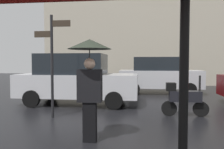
{
  "coord_description": "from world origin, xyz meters",
  "views": [
    {
      "loc": [
        0.17,
        -2.67,
        1.62
      ],
      "look_at": [
        -0.65,
        3.89,
        1.28
      ],
      "focal_mm": 37.34,
      "sensor_mm": 36.0,
      "label": 1
    }
  ],
  "objects": [
    {
      "name": "parked_car_distant",
      "position": [
        -2.32,
        6.14,
        0.98
      ],
      "size": [
        4.6,
        2.01,
        1.95
      ],
      "rotation": [
        0.0,
        0.0,
        -0.3
      ],
      "color": "silver",
      "rests_on": "ground"
    },
    {
      "name": "street_signpost",
      "position": [
        -2.4,
        3.86,
        1.81
      ],
      "size": [
        1.08,
        0.08,
        2.99
      ],
      "color": "black",
      "rests_on": "ground"
    },
    {
      "name": "parked_car_left",
      "position": [
        1.11,
        9.74,
        0.96
      ],
      "size": [
        4.19,
        1.84,
        1.9
      ],
      "rotation": [
        0.0,
        0.0,
        -0.16
      ],
      "color": "silver",
      "rests_on": "ground"
    },
    {
      "name": "pedestrian_with_umbrella",
      "position": [
        -0.86,
        1.93,
        1.54
      ],
      "size": [
        0.88,
        0.88,
        2.09
      ],
      "rotation": [
        0.0,
        0.0,
        4.43
      ],
      "color": "black",
      "rests_on": "ground"
    },
    {
      "name": "parked_scooter",
      "position": [
        1.44,
        4.47,
        0.55
      ],
      "size": [
        1.39,
        0.32,
        1.23
      ],
      "rotation": [
        0.0,
        0.0,
        0.28
      ],
      "color": "black",
      "rests_on": "ground"
    }
  ]
}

